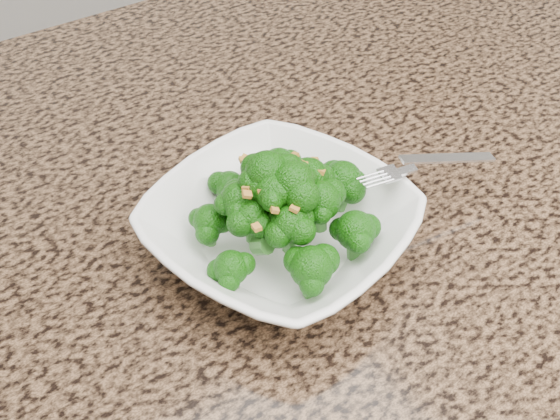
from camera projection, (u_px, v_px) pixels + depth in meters
granite_counter at (302, 251)px, 0.66m from camera, size 1.64×1.04×0.03m
bowl at (280, 228)px, 0.62m from camera, size 0.28×0.28×0.05m
broccoli_pile at (280, 177)px, 0.58m from camera, size 0.20×0.20×0.07m
garlic_topping at (280, 142)px, 0.56m from camera, size 0.12×0.12×0.01m
fork at (409, 169)px, 0.63m from camera, size 0.17×0.07×0.01m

